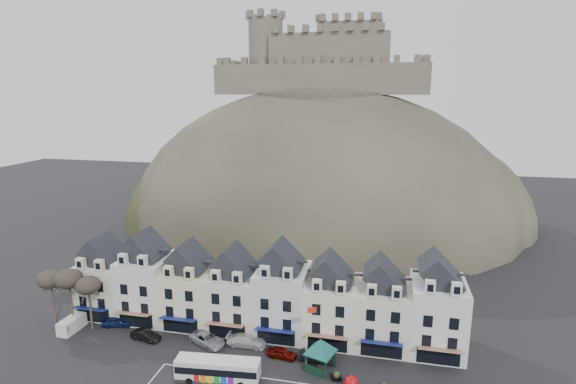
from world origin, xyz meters
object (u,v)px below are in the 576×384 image
object	(u,v)px
bus_shelter	(321,346)
car_black	(146,335)
car_maroon	(282,353)
car_charcoal	(317,356)
white_van	(72,324)
car_navy	(117,321)
car_white	(246,341)
red_buoy	(351,384)
bus	(218,369)
car_silver	(207,339)
flagpole	(307,333)

from	to	relation	value
bus_shelter	car_black	bearing A→B (deg)	-165.38
car_maroon	car_charcoal	world-z (taller)	car_charcoal
white_van	car_black	bearing A→B (deg)	1.62
bus_shelter	car_maroon	distance (m)	5.88
car_navy	car_maroon	xyz separation A→B (m)	(24.80, -2.50, -0.07)
car_black	car_white	bearing A→B (deg)	-72.88
bus_shelter	red_buoy	distance (m)	5.65
bus_shelter	car_maroon	bearing A→B (deg)	-177.85
bus	car_maroon	bearing A→B (deg)	38.83
car_navy	car_silver	distance (m)	14.50
bus	white_van	distance (m)	24.87
car_black	car_charcoal	distance (m)	23.41
bus_shelter	bus	bearing A→B (deg)	-139.62
car_charcoal	red_buoy	bearing A→B (deg)	-135.62
white_van	car_navy	bearing A→B (deg)	26.11
car_white	bus	bearing A→B (deg)	171.93
bus_shelter	car_maroon	xyz separation A→B (m)	(-5.10, 1.46, -2.53)
bus	car_black	bearing A→B (deg)	148.78
car_black	car_charcoal	bearing A→B (deg)	-79.14
car_black	bus	bearing A→B (deg)	-105.03
bus	red_buoy	distance (m)	15.33
flagpole	car_navy	size ratio (longest dim) A/B	1.99
car_black	car_white	xyz separation A→B (m)	(13.72, 1.60, 0.07)
bus_shelter	flagpole	xyz separation A→B (m)	(-1.59, -0.24, 1.61)
car_maroon	car_white	bearing A→B (deg)	79.13
car_navy	car_white	xyz separation A→B (m)	(19.60, -0.90, 0.04)
car_navy	car_charcoal	xyz separation A→B (m)	(29.29, -2.35, 0.01)
car_maroon	red_buoy	bearing A→B (deg)	-111.74
car_silver	car_charcoal	world-z (taller)	car_silver
flagpole	car_charcoal	bearing A→B (deg)	62.10
red_buoy	car_white	size ratio (longest dim) A/B	0.38
red_buoy	car_navy	bearing A→B (deg)	167.81
car_black	car_silver	bearing A→B (deg)	-73.89
bus_shelter	car_charcoal	world-z (taller)	bus_shelter
red_buoy	car_charcoal	xyz separation A→B (m)	(-4.60, 4.97, -0.29)
flagpole	car_maroon	bearing A→B (deg)	154.23
car_silver	car_white	world-z (taller)	car_white
red_buoy	flagpole	xyz separation A→B (m)	(-5.58, 3.12, 3.77)
red_buoy	car_navy	size ratio (longest dim) A/B	0.47
car_navy	car_black	bearing A→B (deg)	-127.80
car_maroon	car_silver	bearing A→B (deg)	91.59
car_maroon	flagpole	bearing A→B (deg)	-109.58
flagpole	car_maroon	distance (m)	5.69
flagpole	car_navy	distance (m)	28.91
white_van	car_maroon	distance (m)	30.29
flagpole	white_van	size ratio (longest dim) A/B	2.01
car_navy	car_white	world-z (taller)	car_white
flagpole	car_maroon	world-z (taller)	flagpole
red_buoy	white_van	distance (m)	39.67
bus	car_silver	size ratio (longest dim) A/B	1.91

